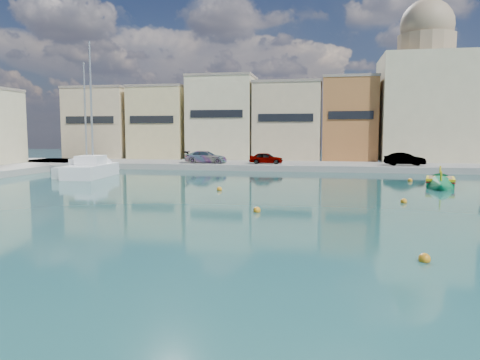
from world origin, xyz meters
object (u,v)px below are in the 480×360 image
(luzzu_green, at_px, (440,183))
(yacht_midnorth, at_px, (97,171))
(church_block, at_px, (424,93))
(yacht_north, at_px, (100,170))

(luzzu_green, height_order, yacht_midnorth, yacht_midnorth)
(luzzu_green, xyz_separation_m, yacht_midnorth, (-28.54, 3.46, 0.18))
(church_block, bearing_deg, yacht_north, -149.21)
(yacht_north, bearing_deg, yacht_midnorth, -119.18)
(church_block, xyz_separation_m, yacht_midnorth, (-31.44, -18.94, -7.98))
(church_block, height_order, yacht_north, church_block)
(church_block, bearing_deg, luzzu_green, -97.38)
(luzzu_green, bearing_deg, yacht_north, 172.44)
(luzzu_green, distance_m, yacht_midnorth, 28.75)
(yacht_north, height_order, yacht_midnorth, yacht_north)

